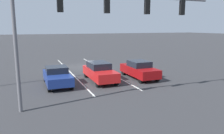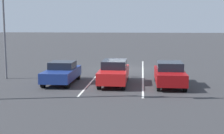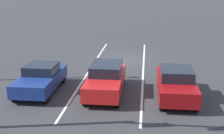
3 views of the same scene
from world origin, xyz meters
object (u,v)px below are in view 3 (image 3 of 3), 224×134
at_px(car_navy_rightlane_front, 41,78).
at_px(traffic_signal_gantry, 34,0).
at_px(car_maroon_leftlane_front, 176,83).
at_px(car_red_midlane_front, 106,79).

relative_size(car_navy_rightlane_front, traffic_signal_gantry, 0.35).
relative_size(car_maroon_leftlane_front, traffic_signal_gantry, 0.36).
xyz_separation_m(car_maroon_leftlane_front, car_navy_rightlane_front, (7.21, -0.20, -0.05)).
height_order(car_navy_rightlane_front, car_red_midlane_front, car_red_midlane_front).
bearing_deg(car_navy_rightlane_front, car_red_midlane_front, -178.49).
bearing_deg(car_red_midlane_front, car_maroon_leftlane_front, 175.41).
height_order(car_maroon_leftlane_front, car_red_midlane_front, car_red_midlane_front).
relative_size(car_navy_rightlane_front, car_red_midlane_front, 0.92).
bearing_deg(car_maroon_leftlane_front, traffic_signal_gantry, 40.24).
bearing_deg(car_navy_rightlane_front, car_maroon_leftlane_front, 178.42).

